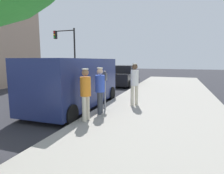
{
  "coord_description": "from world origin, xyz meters",
  "views": [
    {
      "loc": [
        4.06,
        -6.49,
        2.09
      ],
      "look_at": [
        1.65,
        0.28,
        1.05
      ],
      "focal_mm": 29.93,
      "sensor_mm": 36.0,
      "label": 1
    }
  ],
  "objects": [
    {
      "name": "parked_van",
      "position": [
        -0.15,
        0.58,
        1.15
      ],
      "size": [
        2.21,
        5.24,
        2.15
      ],
      "color": "navy",
      "rests_on": "ground"
    },
    {
      "name": "ground_plane",
      "position": [
        0.0,
        0.0,
        0.0
      ],
      "size": [
        80.0,
        80.0,
        0.0
      ],
      "primitive_type": "plane",
      "color": "#2D2D33"
    },
    {
      "name": "pedestrian_in_orange",
      "position": [
        1.31,
        -1.27,
        1.11
      ],
      "size": [
        0.34,
        0.36,
        1.68
      ],
      "color": "beige",
      "rests_on": "sidewalk_slab"
    },
    {
      "name": "sidewalk_slab",
      "position": [
        3.5,
        0.0,
        0.07
      ],
      "size": [
        5.0,
        32.0,
        0.15
      ],
      "primitive_type": "cube",
      "color": "#9E998E",
      "rests_on": "ground"
    },
    {
      "name": "pedestrian_in_blue",
      "position": [
        1.44,
        -0.4,
        1.11
      ],
      "size": [
        0.34,
        0.36,
        1.68
      ],
      "color": "#383D47",
      "rests_on": "sidewalk_slab"
    },
    {
      "name": "parking_meter_near",
      "position": [
        1.35,
        0.28,
        1.18
      ],
      "size": [
        0.14,
        0.18,
        1.52
      ],
      "color": "gray",
      "rests_on": "sidewalk_slab"
    },
    {
      "name": "pedestrian_in_white",
      "position": [
        2.32,
        1.27,
        1.19
      ],
      "size": [
        0.34,
        0.34,
        1.8
      ],
      "color": "beige",
      "rests_on": "sidewalk_slab"
    },
    {
      "name": "parked_sedan_ahead",
      "position": [
        -0.28,
        8.63,
        0.75
      ],
      "size": [
        2.0,
        4.43,
        1.65
      ],
      "color": "black",
      "rests_on": "ground"
    },
    {
      "name": "traffic_light_corner",
      "position": [
        -6.62,
        10.05,
        3.52
      ],
      "size": [
        2.48,
        0.42,
        5.2
      ],
      "color": "black",
      "rests_on": "ground"
    }
  ]
}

